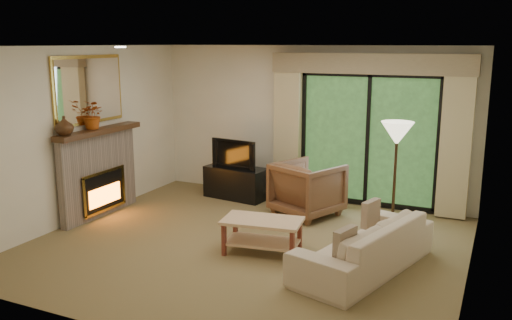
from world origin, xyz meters
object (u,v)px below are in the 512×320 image
at_px(media_console, 236,183).
at_px(sofa, 364,245).
at_px(coffee_table, 262,236).
at_px(armchair, 308,189).

height_order(media_console, sofa, sofa).
bearing_deg(sofa, coffee_table, -72.19).
xyz_separation_m(sofa, coffee_table, (-1.30, -0.04, -0.08)).
distance_m(media_console, coffee_table, 2.56).
bearing_deg(armchair, media_console, 8.16).
height_order(media_console, coffee_table, media_console).
bearing_deg(sofa, armchair, -126.15).
relative_size(media_console, coffee_table, 1.08).
bearing_deg(coffee_table, sofa, -6.66).
xyz_separation_m(media_console, coffee_table, (1.44, -2.12, -0.05)).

